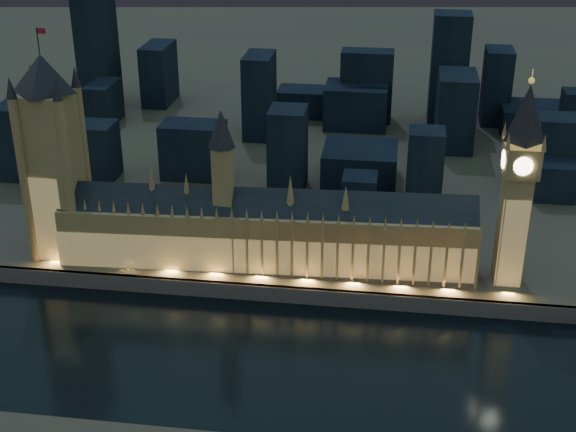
# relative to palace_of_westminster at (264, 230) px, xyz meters

# --- Properties ---
(ground_plane) EXTENTS (2000.00, 2000.00, 0.00)m
(ground_plane) POSITION_rel_palace_of_westminster_xyz_m (7.79, -61.74, -26.37)
(ground_plane) COLOR black
(ground_plane) RESTS_ON ground
(north_bank) EXTENTS (2000.00, 960.00, 8.00)m
(north_bank) POSITION_rel_palace_of_westminster_xyz_m (7.79, 458.26, -22.37)
(north_bank) COLOR #423B3D
(north_bank) RESTS_ON ground
(embankment_wall) EXTENTS (2000.00, 2.50, 8.00)m
(embankment_wall) POSITION_rel_palace_of_westminster_xyz_m (7.79, -20.74, -22.37)
(embankment_wall) COLOR #534556
(embankment_wall) RESTS_ON ground
(palace_of_westminster) EXTENTS (202.00, 29.68, 78.00)m
(palace_of_westminster) POSITION_rel_palace_of_westminster_xyz_m (0.00, 0.00, 0.00)
(palace_of_westminster) COLOR olive
(palace_of_westminster) RESTS_ON north_bank
(victoria_tower) EXTENTS (31.68, 31.68, 112.67)m
(victoria_tower) POSITION_rel_palace_of_westminster_xyz_m (-102.21, 0.18, 37.35)
(victoria_tower) COLOR olive
(victoria_tower) RESTS_ON north_bank
(elizabeth_tower) EXTENTS (18.00, 18.00, 101.65)m
(elizabeth_tower) POSITION_rel_palace_of_westminster_xyz_m (115.79, 0.18, 38.13)
(elizabeth_tower) COLOR olive
(elizabeth_tower) RESTS_ON north_bank
(city_backdrop) EXTENTS (464.47, 215.63, 84.72)m
(city_backdrop) POSITION_rel_palace_of_westminster_xyz_m (43.39, 186.90, 5.67)
(city_backdrop) COLOR black
(city_backdrop) RESTS_ON north_bank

